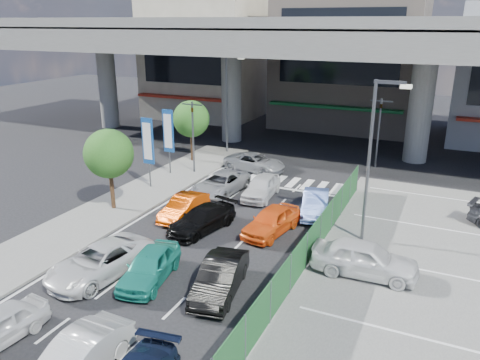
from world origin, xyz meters
The scene contains 28 objects.
ground centered at (0.00, 0.00, 0.00)m, with size 120.00×120.00×0.00m, color black.
parking_lot centered at (11.00, 2.00, 0.03)m, with size 12.00×28.00×0.06m, color #5C5C5A.
sidewalk_left centered at (-7.00, 4.00, 0.06)m, with size 4.00×30.00×0.12m, color #5C5C5A.
fence_run centered at (5.30, 1.00, 0.90)m, with size 0.16×22.00×1.80m, color #1B5125, non-canonical shape.
expressway centered at (0.00, 22.00, 8.76)m, with size 64.00×14.00×10.75m.
building_west centered at (-16.00, 31.97, 6.49)m, with size 12.00×10.90×13.00m.
building_center centered at (0.00, 32.97, 7.49)m, with size 14.00×10.90×15.00m.
traffic_light_left centered at (-6.20, 12.00, 3.94)m, with size 1.60×1.24×5.20m.
traffic_light_right centered at (5.50, 19.00, 3.94)m, with size 1.60×1.24×5.20m.
street_lamp_right centered at (7.17, 6.00, 4.77)m, with size 1.65×0.22×8.00m.
street_lamp_left centered at (-6.33, 18.00, 4.77)m, with size 1.65×0.22×8.00m.
signboard_near centered at (-7.20, 7.99, 3.06)m, with size 0.80×0.14×4.70m.
signboard_far centered at (-7.60, 10.99, 3.06)m, with size 0.80×0.14×4.70m.
tree_near centered at (-7.00, 4.00, 3.39)m, with size 2.80×2.80×4.80m.
tree_far centered at (-7.80, 14.50, 3.39)m, with size 2.80×2.80×4.80m.
hatch_white_back_mid centered at (0.86, -7.32, 0.67)m, with size 1.41×4.06×1.34m, color silver.
sedan_white_mid_left centered at (-2.59, -2.22, 0.69)m, with size 2.29×4.97×1.38m, color silver.
taxi_teal_mid centered at (-0.43, -1.67, 0.68)m, with size 1.61×3.99×1.36m, color teal.
hatch_black_mid_right centered at (2.70, -1.26, 0.69)m, with size 1.46×4.19×1.38m, color black.
taxi_orange_left centered at (-2.63, 4.74, 0.63)m, with size 1.33×3.82×1.26m, color #E64703.
sedan_black_mid centered at (-0.90, 3.68, 0.62)m, with size 1.74×4.29×1.25m, color black.
taxi_orange_right centered at (2.55, 4.88, 0.69)m, with size 1.63×4.05×1.38m, color #F05815.
wagon_silver_front_left centered at (-2.53, 9.01, 0.67)m, with size 2.22×4.81×1.34m, color gray.
sedan_white_front_mid centered at (0.08, 9.50, 0.69)m, with size 1.63×4.05×1.38m, color silver.
kei_truck_front_right centered at (3.92, 8.24, 0.66)m, with size 1.40×4.02×1.33m, color #5D7BC9.
crossing_wagon_silver centered at (-2.43, 14.40, 0.64)m, with size 2.11×4.58×1.27m, color #919498.
parked_sedan_white centered at (7.73, 2.53, 0.83)m, with size 1.82×4.53×1.54m, color silver.
traffic_cone centered at (6.80, 3.59, 0.42)m, with size 0.37×0.37×0.72m, color #CB3C0B.
Camera 1 is at (10.37, -15.96, 10.49)m, focal length 35.00 mm.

